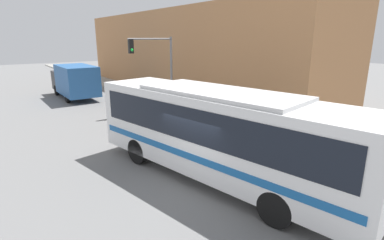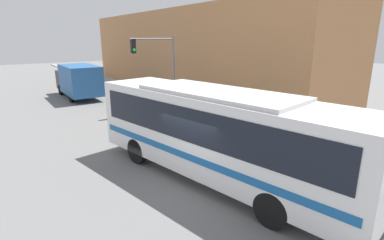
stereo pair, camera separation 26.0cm
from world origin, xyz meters
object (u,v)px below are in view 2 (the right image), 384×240
at_px(pedestrian_near_corner, 220,102).
at_px(fire_hydrant, 238,124).
at_px(parking_meter, 174,96).
at_px(city_bus, 216,130).
at_px(delivery_truck, 78,80).
at_px(traffic_light_pole, 159,60).

bearing_deg(pedestrian_near_corner, fire_hydrant, -112.05).
distance_m(fire_hydrant, parking_meter, 6.77).
distance_m(city_bus, pedestrian_near_corner, 8.76).
distance_m(parking_meter, pedestrian_near_corner, 3.99).
relative_size(delivery_truck, traffic_light_pole, 1.36).
height_order(city_bus, delivery_truck, city_bus).
bearing_deg(fire_hydrant, delivery_truck, 106.39).
relative_size(city_bus, delivery_truck, 1.62).
height_order(parking_meter, pedestrian_near_corner, pedestrian_near_corner).
distance_m(fire_hydrant, pedestrian_near_corner, 3.23).
bearing_deg(delivery_truck, parking_meter, -62.10).
relative_size(city_bus, fire_hydrant, 14.19).
distance_m(delivery_truck, traffic_light_pole, 9.19).
distance_m(city_bus, traffic_light_pole, 11.28).
distance_m(fire_hydrant, traffic_light_pole, 7.63).
bearing_deg(fire_hydrant, traffic_light_pole, 98.30).
xyz_separation_m(delivery_truck, traffic_light_pole, (3.46, -8.27, 2.02)).
bearing_deg(parking_meter, traffic_light_pole, 170.49).
xyz_separation_m(city_bus, parking_meter, (4.47, 10.44, -0.92)).
relative_size(delivery_truck, parking_meter, 5.29).
relative_size(traffic_light_pole, pedestrian_near_corner, 2.70).
relative_size(fire_hydrant, parking_meter, 0.60).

